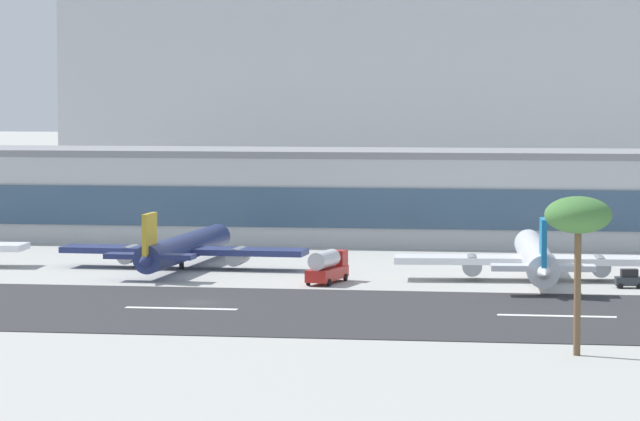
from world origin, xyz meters
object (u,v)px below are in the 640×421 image
Objects in this scene: distant_hotel_block at (369,89)px; palm_tree_0 at (578,218)px; airliner_blue_tail_gate_2 at (536,258)px; service_fuel_truck_1 at (327,266)px; terminal_building at (395,196)px; service_baggage_tug_0 at (629,279)px; airliner_gold_tail_gate_1 at (182,249)px.

distant_hotel_block is 204.07m from palm_tree_0.
airliner_blue_tail_gate_2 is 4.68× the size of service_fuel_truck_1.
terminal_building is at bearing 19.40° from airliner_blue_tail_gate_2.
airliner_blue_tail_gate_2 is at bearing -65.35° from service_fuel_truck_1.
palm_tree_0 is at bearing -104.20° from service_baggage_tug_0.
service_baggage_tug_0 is (56.05, -12.53, -1.56)m from airliner_gold_tail_gate_1.
palm_tree_0 is (29.94, -52.23, 9.94)m from service_fuel_truck_1.
distant_hotel_block is at bearing 100.25° from service_baggage_tug_0.
airliner_blue_tail_gate_2 is (45.12, -6.98, 0.15)m from airliner_gold_tail_gate_1.
airliner_gold_tail_gate_1 reaches higher than service_fuel_truck_1.
airliner_gold_tail_gate_1 is 57.45m from service_baggage_tug_0.
terminal_building is at bearing -80.09° from distant_hotel_block.
palm_tree_0 is at bearing -139.70° from service_fuel_truck_1.
terminal_building reaches higher than airliner_blue_tail_gate_2.
distant_hotel_block is 3.03× the size of airliner_gold_tail_gate_1.
distant_hotel_block is 13.43× the size of service_fuel_truck_1.
distant_hotel_block is at bearing 16.00° from service_fuel_truck_1.
distant_hotel_block is 148.86m from service_fuel_truck_1.
terminal_building is at bearing 8.87° from service_fuel_truck_1.
palm_tree_0 is at bearing -140.15° from airliner_gold_tail_gate_1.
airliner_gold_tail_gate_1 is 2.83× the size of palm_tree_0.
distant_hotel_block reaches higher than airliner_blue_tail_gate_2.
distant_hotel_block is 2.87× the size of airliner_blue_tail_gate_2.
terminal_building is 58.67× the size of service_baggage_tug_0.
service_baggage_tug_0 is at bearing -71.30° from distant_hotel_block.
airliner_gold_tail_gate_1 is (-22.37, -43.39, -4.32)m from terminal_building.
airliner_gold_tail_gate_1 is 45.66m from airliner_blue_tail_gate_2.
palm_tree_0 is at bearing -75.39° from terminal_building.
airliner_blue_tail_gate_2 is 2.99× the size of palm_tree_0.
terminal_building is 55.42m from airliner_blue_tail_gate_2.
distant_hotel_block is at bearing 102.50° from palm_tree_0.
service_fuel_truck_1 is (-35.26, -0.60, 0.98)m from service_baggage_tug_0.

